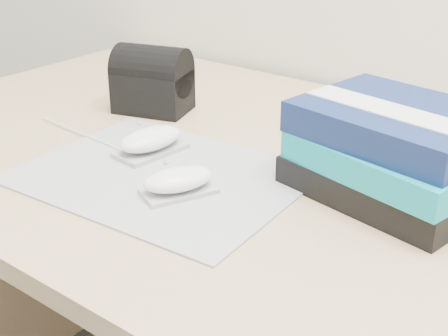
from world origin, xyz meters
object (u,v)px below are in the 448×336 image
Objects in this scene: mouse_rear at (150,141)px; pouch at (152,80)px; desk at (331,294)px; book_stack at (395,151)px; mouse_front at (178,181)px.

pouch reaches higher than mouse_rear.
desk is 5.61× the size of book_stack.
pouch is (-0.26, 0.23, 0.04)m from mouse_front.
book_stack is (0.35, 0.11, 0.04)m from mouse_rear.
mouse_rear is at bearing 148.51° from mouse_front.
mouse_front is 0.29m from book_stack.
desk is 0.36m from mouse_front.
pouch reaches higher than desk.
mouse_front is at bearing -31.49° from mouse_rear.
mouse_rear reaches higher than mouse_front.
book_stack is 1.88× the size of pouch.
mouse_front is (0.13, -0.08, -0.00)m from mouse_rear.
desk is 0.39m from mouse_rear.
book_stack is at bearing 39.91° from mouse_front.
mouse_rear is 0.21m from pouch.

